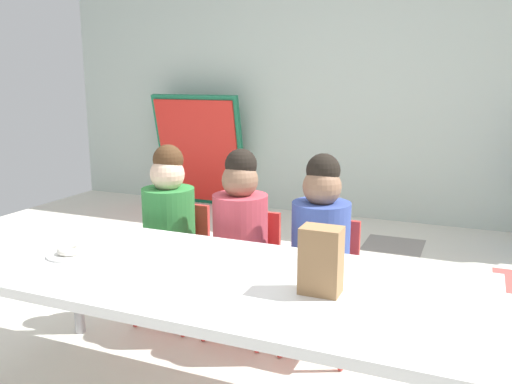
{
  "coord_description": "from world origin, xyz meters",
  "views": [
    {
      "loc": [
        0.99,
        -2.16,
        1.25
      ],
      "look_at": [
        0.21,
        -0.31,
        0.82
      ],
      "focal_mm": 37.54,
      "sensor_mm": 36.0,
      "label": 1
    }
  ],
  "objects_px": {
    "folded_activity_table": "(200,151)",
    "seated_child_near_camera": "(170,218)",
    "seated_child_far_right": "(321,236)",
    "paper_plate_near_edge": "(70,254)",
    "paper_bag_brown": "(321,260)",
    "seated_child_middle_seat": "(241,227)",
    "craft_table": "(207,283)",
    "donut_powdered_on_plate": "(70,250)"
  },
  "relations": [
    {
      "from": "seated_child_near_camera",
      "to": "folded_activity_table",
      "type": "distance_m",
      "value": 2.55
    },
    {
      "from": "donut_powdered_on_plate",
      "to": "paper_bag_brown",
      "type": "bearing_deg",
      "value": 1.4
    },
    {
      "from": "seated_child_middle_seat",
      "to": "folded_activity_table",
      "type": "relative_size",
      "value": 0.84
    },
    {
      "from": "seated_child_middle_seat",
      "to": "paper_plate_near_edge",
      "type": "distance_m",
      "value": 0.79
    },
    {
      "from": "folded_activity_table",
      "to": "craft_table",
      "type": "bearing_deg",
      "value": -60.81
    },
    {
      "from": "folded_activity_table",
      "to": "seated_child_near_camera",
      "type": "bearing_deg",
      "value": -64.6
    },
    {
      "from": "paper_plate_near_edge",
      "to": "donut_powdered_on_plate",
      "type": "relative_size",
      "value": 1.82
    },
    {
      "from": "seated_child_middle_seat",
      "to": "seated_child_far_right",
      "type": "distance_m",
      "value": 0.39
    },
    {
      "from": "folded_activity_table",
      "to": "paper_bag_brown",
      "type": "relative_size",
      "value": 4.94
    },
    {
      "from": "folded_activity_table",
      "to": "seated_child_far_right",
      "type": "bearing_deg",
      "value": -50.83
    },
    {
      "from": "donut_powdered_on_plate",
      "to": "paper_plate_near_edge",
      "type": "bearing_deg",
      "value": 0.0
    },
    {
      "from": "seated_child_near_camera",
      "to": "donut_powdered_on_plate",
      "type": "relative_size",
      "value": 9.26
    },
    {
      "from": "seated_child_near_camera",
      "to": "seated_child_middle_seat",
      "type": "height_order",
      "value": "same"
    },
    {
      "from": "paper_plate_near_edge",
      "to": "craft_table",
      "type": "bearing_deg",
      "value": 4.68
    },
    {
      "from": "craft_table",
      "to": "donut_powdered_on_plate",
      "type": "distance_m",
      "value": 0.58
    },
    {
      "from": "seated_child_middle_seat",
      "to": "seated_child_far_right",
      "type": "xyz_separation_m",
      "value": [
        0.39,
        0.0,
        0.0
      ]
    },
    {
      "from": "craft_table",
      "to": "paper_bag_brown",
      "type": "height_order",
      "value": "paper_bag_brown"
    },
    {
      "from": "seated_child_middle_seat",
      "to": "donut_powdered_on_plate",
      "type": "distance_m",
      "value": 0.79
    },
    {
      "from": "craft_table",
      "to": "seated_child_far_right",
      "type": "bearing_deg",
      "value": 68.4
    },
    {
      "from": "paper_plate_near_edge",
      "to": "seated_child_far_right",
      "type": "bearing_deg",
      "value": 39.02
    },
    {
      "from": "paper_bag_brown",
      "to": "seated_child_far_right",
      "type": "bearing_deg",
      "value": 105.71
    },
    {
      "from": "folded_activity_table",
      "to": "donut_powdered_on_plate",
      "type": "relative_size",
      "value": 10.96
    },
    {
      "from": "seated_child_far_right",
      "to": "paper_plate_near_edge",
      "type": "xyz_separation_m",
      "value": [
        -0.82,
        -0.67,
        0.01
      ]
    },
    {
      "from": "paper_bag_brown",
      "to": "donut_powdered_on_plate",
      "type": "bearing_deg",
      "value": -178.6
    },
    {
      "from": "seated_child_near_camera",
      "to": "folded_activity_table",
      "type": "bearing_deg",
      "value": 115.4
    },
    {
      "from": "paper_bag_brown",
      "to": "paper_plate_near_edge",
      "type": "xyz_separation_m",
      "value": [
        -1.0,
        -0.02,
        -0.11
      ]
    },
    {
      "from": "seated_child_middle_seat",
      "to": "craft_table",
      "type": "bearing_deg",
      "value": -76.63
    },
    {
      "from": "seated_child_far_right",
      "to": "paper_plate_near_edge",
      "type": "distance_m",
      "value": 1.06
    },
    {
      "from": "seated_child_middle_seat",
      "to": "seated_child_near_camera",
      "type": "bearing_deg",
      "value": 180.0
    },
    {
      "from": "seated_child_middle_seat",
      "to": "paper_bag_brown",
      "type": "distance_m",
      "value": 0.87
    },
    {
      "from": "seated_child_middle_seat",
      "to": "donut_powdered_on_plate",
      "type": "height_order",
      "value": "seated_child_middle_seat"
    },
    {
      "from": "folded_activity_table",
      "to": "paper_bag_brown",
      "type": "bearing_deg",
      "value": -55.06
    },
    {
      "from": "seated_child_near_camera",
      "to": "craft_table",
      "type": "bearing_deg",
      "value": -48.94
    },
    {
      "from": "craft_table",
      "to": "folded_activity_table",
      "type": "xyz_separation_m",
      "value": [
        -1.63,
        2.93,
        0.02
      ]
    },
    {
      "from": "donut_powdered_on_plate",
      "to": "seated_child_near_camera",
      "type": "bearing_deg",
      "value": 86.75
    },
    {
      "from": "seated_child_near_camera",
      "to": "folded_activity_table",
      "type": "xyz_separation_m",
      "value": [
        -1.1,
        2.31,
        -0.02
      ]
    },
    {
      "from": "craft_table",
      "to": "folded_activity_table",
      "type": "relative_size",
      "value": 1.8
    },
    {
      "from": "folded_activity_table",
      "to": "paper_plate_near_edge",
      "type": "relative_size",
      "value": 6.04
    },
    {
      "from": "seated_child_middle_seat",
      "to": "paper_bag_brown",
      "type": "relative_size",
      "value": 4.17
    },
    {
      "from": "paper_plate_near_edge",
      "to": "donut_powdered_on_plate",
      "type": "distance_m",
      "value": 0.02
    },
    {
      "from": "paper_bag_brown",
      "to": "craft_table",
      "type": "bearing_deg",
      "value": 176.93
    },
    {
      "from": "folded_activity_table",
      "to": "paper_bag_brown",
      "type": "distance_m",
      "value": 3.6
    }
  ]
}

